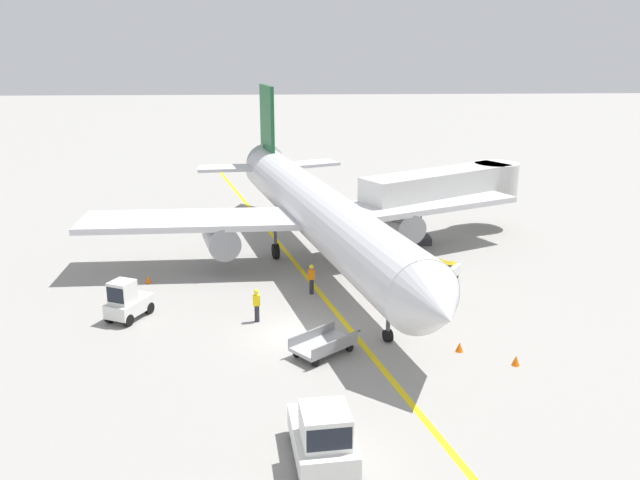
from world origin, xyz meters
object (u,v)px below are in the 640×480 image
Objects in this scene: airliner at (315,209)px; pushback_tug at (323,436)px; ground_crew_marshaller at (312,278)px; safety_cone_wingtip_right at (460,347)px; safety_cone_nose_left at (516,360)px; baggage_tug_near_wing at (127,302)px; ground_crew_wing_walker at (257,304)px; safety_cone_nose_right at (148,279)px; belt_loader_forward_hold at (435,273)px; safety_cone_wingtip_left at (423,235)px; jet_bridge at (453,188)px; baggage_cart_loaded at (324,345)px.

airliner is 20.97m from pushback_tug.
safety_cone_wingtip_right is at bearing -49.57° from ground_crew_marshaller.
safety_cone_nose_left is (8.42, -8.87, -0.69)m from ground_crew_marshaller.
baggage_tug_near_wing reaches higher than ground_crew_wing_walker.
safety_cone_nose_left is 20.91m from safety_cone_nose_right.
safety_cone_wingtip_right is (-0.66, -8.28, -0.56)m from belt_loader_forward_hold.
jet_bridge is at bearing 12.27° from safety_cone_wingtip_left.
safety_cone_wingtip_left is at bearing 51.51° from ground_crew_wing_walker.
baggage_tug_near_wing is at bearing 161.66° from safety_cone_nose_left.
jet_bridge is 24.12m from baggage_tug_near_wing.
baggage_tug_near_wing is at bearing 164.15° from safety_cone_wingtip_right.
ground_crew_marshaller is 3.86× the size of safety_cone_nose_right.
safety_cone_nose_right is at bearing 134.80° from baggage_cart_loaded.
belt_loader_forward_hold is at bearing -35.35° from airliner.
baggage_tug_near_wing is (-9.73, -8.49, -2.49)m from airliner.
safety_cone_wingtip_right is (6.56, 7.89, -0.77)m from pushback_tug.
pushback_tug is at bearing -91.80° from airliner.
safety_cone_nose_left is (7.98, -14.36, -3.20)m from airliner.
ground_crew_wing_walker reaches higher than safety_cone_nose_right.
ground_crew_marshaller is at bearing 51.94° from ground_crew_wing_walker.
safety_cone_wingtip_right is at bearing -96.27° from safety_cone_wingtip_left.
safety_cone_wingtip_left is at bearing 51.36° from ground_crew_marshaller.
airliner is 8.47m from belt_loader_forward_hold.
safety_cone_nose_right is at bearing -156.35° from jet_bridge.
baggage_cart_loaded is 8.30m from safety_cone_nose_left.
ground_crew_marshaller is (-0.25, 7.41, 0.44)m from baggage_cart_loaded.
belt_loader_forward_hold reaches higher than baggage_cart_loaded.
safety_cone_nose_right is 18.39m from safety_cone_wingtip_right.
jet_bridge is 15.17m from ground_crew_marshaller.
belt_loader_forward_hold is 1.41× the size of baggage_cart_loaded.
ground_crew_wing_walker is 12.44m from safety_cone_nose_left.
pushback_tug is 10.81m from safety_cone_nose_left.
pushback_tug reaches higher than safety_cone_wingtip_left.
airliner is 6.06m from ground_crew_marshaller.
jet_bridge is 3.91m from safety_cone_wingtip_left.
baggage_tug_near_wing is 16.74m from belt_loader_forward_hold.
airliner is at bearing -151.70° from jet_bridge.
pushback_tug is 8.60× the size of safety_cone_wingtip_left.
baggage_tug_near_wing is at bearing -144.84° from jet_bridge.
belt_loader_forward_hold reaches higher than pushback_tug.
safety_cone_wingtip_left is at bearing 83.73° from safety_cone_wingtip_right.
belt_loader_forward_hold is 10.84× the size of safety_cone_nose_left.
belt_loader_forward_hold is 7.05m from ground_crew_marshaller.
ground_crew_wing_walker is 3.86× the size of safety_cone_wingtip_left.
ground_crew_marshaller and ground_crew_wing_walker have the same top height.
safety_cone_nose_right is (-19.62, -8.59, -3.32)m from jet_bridge.
airliner is at bearing 144.65° from belt_loader_forward_hold.
ground_crew_marshaller is at bearing 133.49° from safety_cone_nose_left.
safety_cone_nose_right is at bearing -155.15° from safety_cone_wingtip_left.
safety_cone_nose_right and safety_cone_wingtip_right have the same top height.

